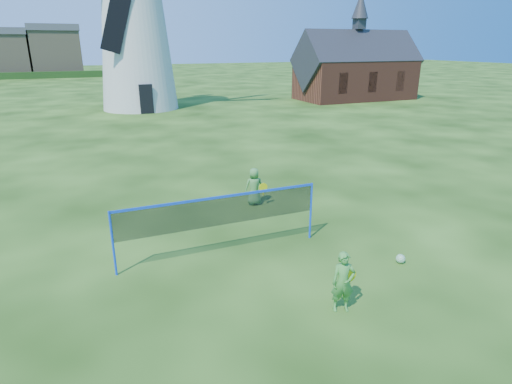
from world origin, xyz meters
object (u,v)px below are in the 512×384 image
object	(u,v)px
windmill	(135,27)
chapel	(356,70)
badminton_net	(220,212)
player_girl	(343,282)
player_boy	(254,187)
play_ball	(400,259)

from	to	relation	value
windmill	chapel	bearing A→B (deg)	-3.92
badminton_net	player_girl	world-z (taller)	badminton_net
windmill	chapel	xyz separation A→B (m)	(19.68, -1.35, -3.55)
windmill	badminton_net	bearing A→B (deg)	-94.47
chapel	player_girl	distance (m)	34.93
player_boy	windmill	bearing A→B (deg)	-81.21
chapel	player_boy	world-z (taller)	chapel
badminton_net	play_ball	world-z (taller)	badminton_net
badminton_net	player_boy	size ratio (longest dim) A/B	4.15
badminton_net	player_boy	xyz separation A→B (m)	(2.11, 2.92, -0.53)
windmill	chapel	distance (m)	20.05
chapel	badminton_net	size ratio (longest dim) A/B	2.21
windmill	play_ball	size ratio (longest dim) A/B	84.19
chapel	play_ball	size ratio (longest dim) A/B	50.71
windmill	player_boy	bearing A→B (deg)	-89.94
windmill	player_girl	world-z (taller)	windmill
badminton_net	windmill	bearing A→B (deg)	85.53
badminton_net	play_ball	bearing A→B (deg)	-28.49
windmill	player_boy	xyz separation A→B (m)	(0.03, -23.65, -5.60)
windmill	play_ball	xyz separation A→B (m)	(1.72, -28.63, -6.10)
windmill	badminton_net	world-z (taller)	windmill
chapel	badminton_net	distance (m)	33.35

